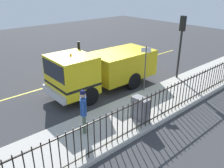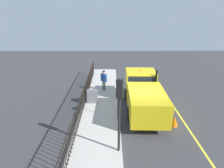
{
  "view_description": "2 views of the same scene",
  "coord_description": "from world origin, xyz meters",
  "views": [
    {
      "loc": [
        9.36,
        -8.25,
        5.55
      ],
      "look_at": [
        2.08,
        -1.85,
        1.37
      ],
      "focal_mm": 37.7,
      "sensor_mm": 36.0,
      "label": 1
    },
    {
      "loc": [
        2.17,
        11.2,
        6.49
      ],
      "look_at": [
        2.11,
        -2.2,
        1.38
      ],
      "focal_mm": 29.95,
      "sensor_mm": 36.0,
      "label": 2
    }
  ],
  "objects": [
    {
      "name": "worker_standing",
      "position": [
        2.81,
        -3.93,
        1.26
      ],
      "size": [
        0.55,
        0.48,
        1.81
      ],
      "rotation": [
        0.0,
        0.0,
        2.52
      ],
      "color": "#264C99",
      "rests_on": "sidewalk_slab"
    },
    {
      "name": "lane_marking",
      "position": [
        -2.45,
        0.0,
        0.0
      ],
      "size": [
        0.12,
        18.76,
        0.01
      ],
      "primitive_type": "cube",
      "color": "yellow",
      "rests_on": "ground"
    },
    {
      "name": "traffic_light_near",
      "position": [
        1.81,
        3.75,
        2.79
      ],
      "size": [
        0.34,
        0.27,
        3.71
      ],
      "rotation": [
        0.0,
        0.0,
        2.94
      ],
      "color": "black",
      "rests_on": "sidewalk_slab"
    },
    {
      "name": "street_sign",
      "position": [
        1.77,
        0.74,
        1.68
      ],
      "size": [
        0.38,
        0.37,
        2.46
      ],
      "color": "#4C4C4C",
      "rests_on": "sidewalk_slab"
    },
    {
      "name": "traffic_cone",
      "position": [
        -1.68,
        1.38,
        0.31
      ],
      "size": [
        0.44,
        0.44,
        0.63
      ],
      "primitive_type": "cone",
      "color": "orange",
      "rests_on": "ground"
    },
    {
      "name": "sidewalk_slab",
      "position": [
        3.01,
        0.0,
        0.07
      ],
      "size": [
        2.73,
        20.85,
        0.15
      ],
      "primitive_type": "cube",
      "color": "#B7B2A8",
      "rests_on": "ground"
    },
    {
      "name": "utility_cabinet",
      "position": [
        3.59,
        -1.57,
        0.65
      ],
      "size": [
        0.76,
        0.41,
        1.0
      ],
      "primitive_type": "cube",
      "color": "slate",
      "rests_on": "sidewalk_slab"
    },
    {
      "name": "ground_plane",
      "position": [
        0.0,
        0.0,
        0.0
      ],
      "size": [
        45.87,
        45.87,
        0.0
      ],
      "primitive_type": "plane",
      "color": "#38383A",
      "rests_on": "ground"
    },
    {
      "name": "iron_fence",
      "position": [
        4.12,
        -0.0,
        0.86
      ],
      "size": [
        0.04,
        17.76,
        1.4
      ],
      "color": "black",
      "rests_on": "sidewalk_slab"
    },
    {
      "name": "work_truck",
      "position": [
        -0.08,
        -0.91,
        1.32
      ],
      "size": [
        2.4,
        6.36,
        2.7
      ],
      "rotation": [
        0.0,
        0.0,
        3.12
      ],
      "color": "yellow",
      "rests_on": "ground"
    }
  ]
}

